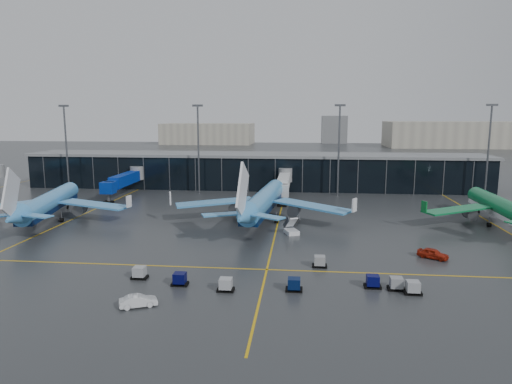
# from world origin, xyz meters

# --- Properties ---
(ground) EXTENTS (600.00, 600.00, 0.00)m
(ground) POSITION_xyz_m (0.00, 0.00, 0.00)
(ground) COLOR #282B2D
(ground) RESTS_ON ground
(terminal_pier) EXTENTS (142.00, 17.00, 10.70)m
(terminal_pier) POSITION_xyz_m (0.00, 62.00, 5.42)
(terminal_pier) COLOR black
(terminal_pier) RESTS_ON ground
(jet_bridges) EXTENTS (94.00, 27.50, 7.20)m
(jet_bridges) POSITION_xyz_m (-35.00, 42.99, 4.55)
(jet_bridges) COLOR #595B60
(jet_bridges) RESTS_ON ground
(flood_masts) EXTENTS (203.00, 0.50, 25.50)m
(flood_masts) POSITION_xyz_m (5.00, 50.00, 13.81)
(flood_masts) COLOR #595B60
(flood_masts) RESTS_ON ground
(distant_hangars) EXTENTS (260.00, 71.00, 22.00)m
(distant_hangars) POSITION_xyz_m (49.94, 270.08, 8.79)
(distant_hangars) COLOR #B2AD99
(distant_hangars) RESTS_ON ground
(taxi_lines) EXTENTS (220.00, 120.00, 0.02)m
(taxi_lines) POSITION_xyz_m (10.00, 10.61, 0.01)
(taxi_lines) COLOR gold
(taxi_lines) RESTS_ON ground
(airliner_arkefly) EXTENTS (44.81, 48.74, 12.89)m
(airliner_arkefly) POSITION_xyz_m (-39.17, 12.15, 6.44)
(airliner_arkefly) COLOR #4192D7
(airliner_arkefly) RESTS_ON ground
(airliner_klm_near) EXTENTS (43.88, 48.86, 13.93)m
(airliner_klm_near) POSITION_xyz_m (6.80, 16.97, 6.97)
(airliner_klm_near) COLOR #3F8ECE
(airliner_klm_near) RESTS_ON ground
(airliner_aer_lingus) EXTENTS (35.01, 39.75, 12.09)m
(airliner_aer_lingus) POSITION_xyz_m (55.80, 17.55, 6.05)
(airliner_aer_lingus) COLOR #0D713A
(airliner_aer_lingus) RESTS_ON ground
(baggage_carts) EXTENTS (38.83, 12.29, 1.70)m
(baggage_carts) POSITION_xyz_m (13.74, -20.85, 0.76)
(baggage_carts) COLOR black
(baggage_carts) RESTS_ON ground
(mobile_airstair) EXTENTS (3.24, 3.79, 3.45)m
(mobile_airstair) POSITION_xyz_m (13.09, 5.89, 0.77)
(mobile_airstair) COLOR silver
(mobile_airstair) RESTS_ON ground
(service_van_red) EXTENTS (5.01, 4.28, 1.62)m
(service_van_red) POSITION_xyz_m (35.87, -7.00, 0.81)
(service_van_red) COLOR #9A1D0B
(service_van_red) RESTS_ON ground
(service_van_white) EXTENTS (4.68, 3.25, 1.46)m
(service_van_white) POSITION_xyz_m (-4.17, -29.76, 0.73)
(service_van_white) COLOR silver
(service_van_white) RESTS_ON ground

